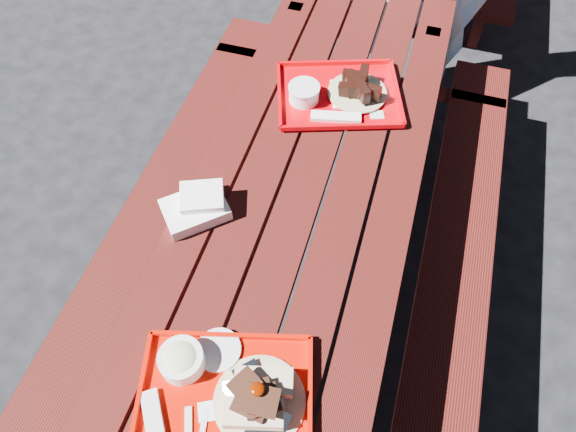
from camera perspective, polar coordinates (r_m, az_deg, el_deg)
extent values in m
plane|color=black|center=(2.32, 1.08, -8.32)|extent=(60.00, 60.00, 0.00)
cube|color=#49110E|center=(1.76, -7.97, 4.60)|extent=(0.14, 2.40, 0.04)
cube|color=#49110E|center=(1.72, -3.34, 3.51)|extent=(0.14, 2.40, 0.04)
cube|color=#49110E|center=(1.69, 1.47, 2.34)|extent=(0.14, 2.40, 0.04)
cube|color=#49110E|center=(1.68, 6.39, 1.14)|extent=(0.14, 2.40, 0.04)
cube|color=#49110E|center=(1.68, 11.36, -0.09)|extent=(0.14, 2.40, 0.04)
cube|color=#49110E|center=(2.10, -14.12, 1.14)|extent=(0.25, 2.40, 0.04)
cube|color=#49110E|center=(2.07, -23.08, -21.26)|extent=(0.06, 0.06, 0.42)
cube|color=#49110E|center=(2.74, -5.77, 12.38)|extent=(0.06, 0.06, 0.42)
cube|color=#49110E|center=(1.96, 17.94, -6.95)|extent=(0.25, 2.40, 0.04)
cube|color=#49110E|center=(2.64, 18.75, 6.74)|extent=(0.06, 0.06, 0.42)
cube|color=#49110E|center=(2.64, 0.75, 15.53)|extent=(0.06, 0.06, 0.75)
cube|color=#49110E|center=(2.59, 13.93, 12.59)|extent=(0.06, 0.06, 0.75)
cube|color=#49110E|center=(2.56, 7.45, 15.08)|extent=(1.40, 0.06, 0.04)
cube|color=#49110E|center=(3.50, 20.75, 20.06)|extent=(0.06, 0.06, 0.42)
cube|color=#BF0E02|center=(1.39, -7.01, -19.68)|extent=(0.50, 0.43, 0.01)
cube|color=#BF0E02|center=(1.43, -6.39, -13.06)|extent=(0.42, 0.12, 0.02)
cube|color=#BF0E02|center=(1.37, 2.45, -19.93)|extent=(0.10, 0.32, 0.02)
cube|color=#BF0E02|center=(1.42, -16.18, -18.67)|extent=(0.10, 0.32, 0.02)
cylinder|color=tan|center=(1.38, -3.19, -19.81)|extent=(0.23, 0.23, 0.01)
cube|color=beige|center=(1.34, -3.83, -21.04)|extent=(0.16, 0.10, 0.04)
cube|color=beige|center=(1.36, -2.70, -17.98)|extent=(0.16, 0.10, 0.04)
ellipsoid|color=#521000|center=(1.26, -3.46, -18.52)|extent=(0.04, 0.04, 0.01)
cylinder|color=silver|center=(1.40, -11.72, -15.43)|extent=(0.12, 0.12, 0.06)
ellipsoid|color=beige|center=(1.39, -11.85, -15.20)|extent=(0.10, 0.10, 0.04)
cylinder|color=silver|center=(1.42, -7.74, -14.52)|extent=(0.12, 0.12, 0.01)
cube|color=silver|center=(1.39, -14.54, -22.02)|extent=(0.15, 0.19, 0.02)
cube|color=white|center=(1.38, -8.89, -20.65)|extent=(0.07, 0.07, 0.00)
cube|color=#C50008|center=(1.98, 5.59, 13.11)|extent=(0.53, 0.46, 0.01)
cube|color=#C50008|center=(2.09, 5.19, 16.59)|extent=(0.42, 0.15, 0.02)
cube|color=#C50008|center=(1.85, 6.10, 9.84)|extent=(0.42, 0.15, 0.02)
cube|color=#C50008|center=(2.00, 12.04, 13.35)|extent=(0.12, 0.33, 0.02)
cube|color=#C50008|center=(1.95, -0.97, 13.34)|extent=(0.12, 0.33, 0.02)
cube|color=white|center=(1.98, 7.09, 13.32)|extent=(0.19, 0.19, 0.01)
cylinder|color=tan|center=(1.97, 7.70, 13.46)|extent=(0.22, 0.22, 0.01)
cylinder|color=white|center=(1.93, 1.78, 13.39)|extent=(0.11, 0.11, 0.05)
cylinder|color=silver|center=(1.91, 1.81, 14.09)|extent=(0.12, 0.12, 0.01)
cube|color=white|center=(1.88, 5.34, 10.91)|extent=(0.18, 0.08, 0.01)
cube|color=silver|center=(1.91, 9.84, 11.01)|extent=(0.06, 0.05, 0.00)
cube|color=white|center=(1.64, -10.26, 0.69)|extent=(0.24, 0.24, 0.04)
cube|color=white|center=(1.61, -9.54, 2.09)|extent=(0.16, 0.15, 0.04)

